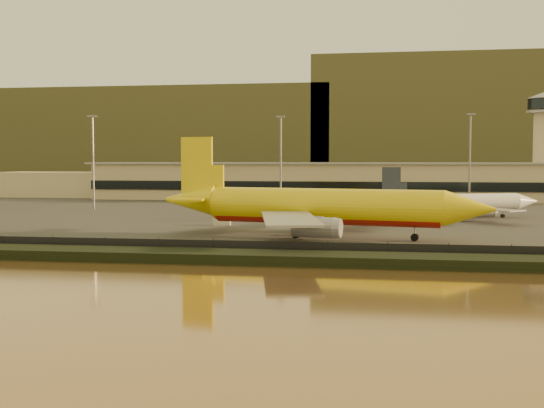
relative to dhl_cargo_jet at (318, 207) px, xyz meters
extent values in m
plane|color=black|center=(-6.42, -11.99, -5.45)|extent=(900.00, 900.00, 0.00)
cube|color=black|center=(-6.42, -28.99, -4.75)|extent=(320.00, 7.00, 1.40)
cube|color=#2D2D2D|center=(-6.42, 83.01, -5.35)|extent=(320.00, 220.00, 0.20)
cube|color=black|center=(-6.42, -24.99, -4.15)|extent=(300.00, 0.05, 2.20)
cube|color=tan|center=(-6.42, 113.01, 0.75)|extent=(160.00, 22.00, 12.00)
cube|color=black|center=(-6.42, 101.81, -0.25)|extent=(160.00, 0.60, 3.00)
cube|color=gray|center=(-6.42, 113.01, 7.05)|extent=(164.00, 24.00, 0.60)
cube|color=tan|center=(-101.42, 117.01, -0.75)|extent=(50.00, 18.00, 9.00)
cylinder|color=tan|center=(63.58, 119.01, 9.75)|extent=(6.40, 6.40, 30.00)
cylinder|color=black|center=(63.58, 119.01, 26.50)|extent=(10.40, 10.40, 3.50)
cone|color=gray|center=(63.58, 119.01, 29.25)|extent=(11.20, 11.20, 2.00)
cylinder|color=gray|center=(63.58, 119.01, 23.95)|extent=(11.20, 11.20, 0.80)
cylinder|color=slate|center=(-66.42, 58.01, 7.25)|extent=(0.50, 0.50, 25.00)
cube|color=slate|center=(-66.42, 58.01, 19.95)|extent=(2.20, 2.20, 0.40)
cylinder|color=slate|center=(-16.42, 68.01, 7.25)|extent=(0.50, 0.50, 25.00)
cube|color=slate|center=(-16.42, 68.01, 19.95)|extent=(2.20, 2.20, 0.40)
cylinder|color=slate|center=(33.58, 66.01, 7.25)|extent=(0.50, 0.50, 25.00)
cube|color=slate|center=(33.58, 66.01, 19.95)|extent=(2.20, 2.20, 0.40)
cube|color=brown|center=(-146.42, 328.01, 22.05)|extent=(260.00, 160.00, 55.00)
cube|color=brown|center=(83.58, 328.01, 29.55)|extent=(220.00, 160.00, 70.00)
cylinder|color=yellow|center=(1.05, -0.20, 0.32)|extent=(40.97, 13.36, 5.86)
cylinder|color=#A01509|center=(1.05, -0.20, -0.71)|extent=(39.62, 11.88, 4.57)
cone|color=yellow|center=(24.87, -4.74, 0.32)|extent=(8.85, 7.24, 5.86)
cone|color=yellow|center=(-23.87, 4.55, 0.76)|extent=(11.07, 7.66, 5.86)
cube|color=yellow|center=(-22.76, 4.34, 7.21)|extent=(6.18, 1.62, 10.26)
cube|color=yellow|center=(-20.55, 9.89, 1.20)|extent=(7.62, 7.60, 0.35)
cube|color=yellow|center=(-22.75, -1.63, 1.20)|extent=(6.29, 6.23, 0.35)
cube|color=gray|center=(2.87, 15.35, -0.71)|extent=(20.37, 25.60, 0.35)
cylinder|color=gray|center=(4.93, 11.08, -2.32)|extent=(7.25, 4.43, 3.22)
cube|color=gray|center=(-2.98, -15.33, -0.71)|extent=(12.67, 26.42, 0.35)
cylinder|color=gray|center=(0.51, -12.12, -2.32)|extent=(7.25, 4.43, 3.22)
cylinder|color=black|center=(16.28, -3.10, -4.61)|extent=(1.46, 1.25, 1.29)
cylinder|color=slate|center=(16.28, -3.10, -3.93)|extent=(0.23, 0.23, 2.64)
cylinder|color=black|center=(-3.59, -2.00, -4.61)|extent=(1.46, 1.25, 1.29)
cylinder|color=slate|center=(-3.59, -2.00, -3.93)|extent=(0.23, 0.23, 2.64)
cylinder|color=black|center=(-2.60, 3.18, -4.61)|extent=(1.46, 1.25, 1.29)
cylinder|color=slate|center=(-2.60, 3.18, -3.93)|extent=(0.23, 0.23, 2.64)
cylinder|color=white|center=(28.77, 42.99, -1.51)|extent=(27.80, 14.23, 3.94)
cylinder|color=gray|center=(28.77, 42.99, -2.20)|extent=(26.75, 13.14, 3.07)
cone|color=white|center=(44.50, 49.30, -1.51)|extent=(6.59, 5.71, 3.94)
cone|color=white|center=(12.31, 36.38, -1.21)|extent=(8.05, 6.30, 3.94)
cube|color=#1A212F|center=(13.04, 36.67, 3.12)|extent=(4.14, 1.91, 6.90)
cube|color=white|center=(12.30, 40.62, -0.92)|extent=(4.19, 4.00, 0.24)
cube|color=white|center=(15.24, 33.30, -0.92)|extent=(5.43, 5.40, 0.24)
cube|color=gray|center=(24.00, 52.75, -2.20)|extent=(5.56, 17.75, 0.24)
cylinder|color=gray|center=(26.82, 51.02, -3.28)|extent=(5.20, 3.77, 2.17)
cube|color=gray|center=(32.08, 32.63, -2.20)|extent=(16.27, 16.61, 0.24)
cylinder|color=gray|center=(32.91, 35.84, -3.28)|extent=(5.20, 3.77, 2.17)
cylinder|color=black|center=(38.83, 47.03, -4.82)|extent=(1.06, 0.96, 0.87)
cylinder|color=slate|center=(38.83, 47.03, -4.37)|extent=(0.21, 0.21, 1.77)
cylinder|color=black|center=(26.69, 40.24, -4.82)|extent=(1.06, 0.96, 0.87)
cylinder|color=slate|center=(26.69, 40.24, -4.37)|extent=(0.21, 0.21, 1.77)
cylinder|color=black|center=(25.36, 43.53, -4.82)|extent=(1.06, 0.96, 0.87)
cylinder|color=slate|center=(25.36, 43.53, -4.37)|extent=(0.21, 0.21, 1.77)
cube|color=yellow|center=(0.10, 18.06, -4.33)|extent=(4.37, 2.58, 1.84)
cube|color=white|center=(-21.44, 18.64, -4.46)|extent=(3.62, 1.83, 1.58)
camera|label=1|loc=(10.45, -117.16, 8.12)|focal=45.00mm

